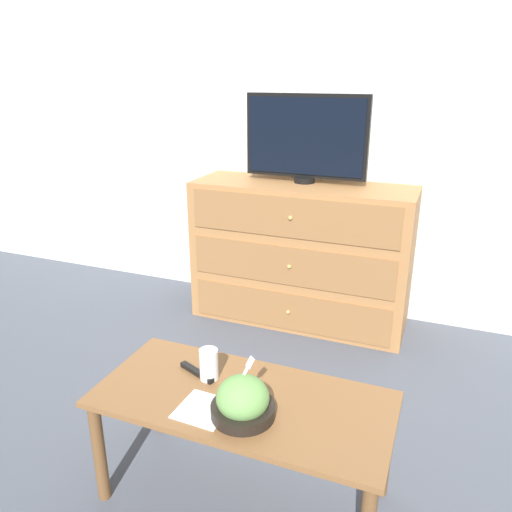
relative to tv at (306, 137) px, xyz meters
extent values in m
plane|color=#474C56|center=(0.01, 0.19, -1.10)|extent=(12.00, 12.00, 0.00)
cube|color=silver|center=(0.01, 0.22, 0.20)|extent=(12.00, 0.05, 2.60)
cube|color=#9E6B3D|center=(0.01, -0.05, -0.68)|extent=(1.28, 0.42, 0.85)
cube|color=brown|center=(0.01, -0.27, -0.96)|extent=(1.17, 0.01, 0.23)
sphere|color=tan|center=(0.01, -0.27, -0.96)|extent=(0.02, 0.02, 0.02)
cube|color=brown|center=(0.01, -0.27, -0.68)|extent=(1.17, 0.01, 0.23)
sphere|color=tan|center=(0.01, -0.27, -0.68)|extent=(0.02, 0.02, 0.02)
cube|color=brown|center=(0.01, -0.27, -0.40)|extent=(1.17, 0.01, 0.23)
sphere|color=tan|center=(0.01, -0.27, -0.40)|extent=(0.02, 0.02, 0.02)
cylinder|color=black|center=(0.00, 0.00, -0.24)|extent=(0.12, 0.12, 0.03)
cube|color=black|center=(0.00, 0.00, 0.01)|extent=(0.70, 0.04, 0.46)
cube|color=black|center=(0.00, -0.02, 0.01)|extent=(0.66, 0.01, 0.42)
cube|color=brown|center=(0.23, -1.46, -0.69)|extent=(1.00, 0.46, 0.02)
cylinder|color=brown|center=(-0.24, -1.66, -0.90)|extent=(0.04, 0.04, 0.40)
cylinder|color=brown|center=(-0.24, -1.27, -0.90)|extent=(0.04, 0.04, 0.40)
cylinder|color=brown|center=(0.69, -1.27, -0.90)|extent=(0.04, 0.04, 0.40)
cylinder|color=black|center=(0.27, -1.55, -0.66)|extent=(0.21, 0.21, 0.04)
ellipsoid|color=#66994C|center=(0.27, -1.55, -0.61)|extent=(0.17, 0.17, 0.14)
cube|color=white|center=(0.25, -1.54, -0.58)|extent=(0.06, 0.08, 0.14)
cube|color=white|center=(0.27, -1.50, -0.51)|extent=(0.03, 0.03, 0.03)
cylinder|color=beige|center=(0.08, -1.41, -0.65)|extent=(0.06, 0.06, 0.07)
cylinder|color=white|center=(0.08, -1.41, -0.62)|extent=(0.07, 0.07, 0.11)
cube|color=white|center=(0.14, -1.57, -0.68)|extent=(0.17, 0.17, 0.00)
cube|color=black|center=(0.02, -1.40, -0.67)|extent=(0.16, 0.08, 0.02)
camera|label=1|loc=(0.79, -2.75, 0.34)|focal=35.00mm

